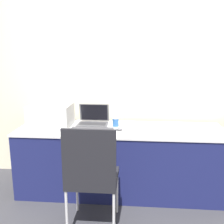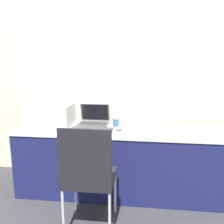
# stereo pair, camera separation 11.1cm
# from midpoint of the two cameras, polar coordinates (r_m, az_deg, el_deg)

# --- Properties ---
(ground_plane) EXTENTS (14.00, 14.00, 0.00)m
(ground_plane) POSITION_cam_midpoint_polar(r_m,az_deg,el_deg) (2.92, 0.27, -19.71)
(ground_plane) COLOR #333338
(wall_back) EXTENTS (8.00, 0.05, 2.60)m
(wall_back) POSITION_cam_midpoint_polar(r_m,az_deg,el_deg) (3.26, 1.41, 8.05)
(wall_back) COLOR beige
(wall_back) RESTS_ON ground_plane
(table) EXTENTS (2.29, 0.69, 0.74)m
(table) POSITION_cam_midpoint_polar(r_m,az_deg,el_deg) (3.04, 0.79, -10.37)
(table) COLOR #191E51
(table) RESTS_ON ground_plane
(printer) EXTENTS (0.46, 0.40, 0.25)m
(printer) POSITION_cam_midpoint_polar(r_m,az_deg,el_deg) (3.11, -14.14, -0.45)
(printer) COLOR silver
(printer) RESTS_ON table
(laptop_left) EXTENTS (0.35, 0.27, 0.23)m
(laptop_left) POSITION_cam_midpoint_polar(r_m,az_deg,el_deg) (3.10, -5.13, -1.72)
(laptop_left) COLOR #4C4C51
(laptop_left) RESTS_ON table
(external_keyboard) EXTENTS (0.46, 0.17, 0.02)m
(external_keyboard) POSITION_cam_midpoint_polar(r_m,az_deg,el_deg) (2.85, -5.52, -3.89)
(external_keyboard) COLOR #3D3D42
(external_keyboard) RESTS_ON table
(coffee_cup) EXTENTS (0.07, 0.07, 0.10)m
(coffee_cup) POSITION_cam_midpoint_polar(r_m,az_deg,el_deg) (2.99, -0.28, -2.19)
(coffee_cup) COLOR #285699
(coffee_cup) RESTS_ON table
(mouse) EXTENTS (0.07, 0.05, 0.03)m
(mouse) POSITION_cam_midpoint_polar(r_m,az_deg,el_deg) (2.83, 0.49, -3.82)
(mouse) COLOR #4C4C51
(mouse) RESTS_ON table
(chair) EXTENTS (0.44, 0.45, 0.99)m
(chair) POSITION_cam_midpoint_polar(r_m,az_deg,el_deg) (2.31, -5.86, -12.92)
(chair) COLOR black
(chair) RESTS_ON ground_plane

